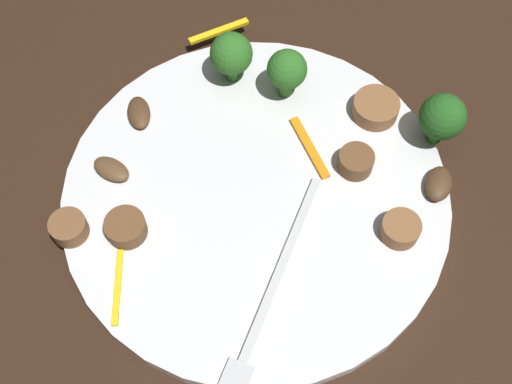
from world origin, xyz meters
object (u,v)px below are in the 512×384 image
at_px(fork, 265,306).
at_px(pepper_strip_2, 219,31).
at_px(broccoli_floret_0, 442,117).
at_px(pepper_strip_0, 310,147).
at_px(broccoli_floret_1, 231,54).
at_px(pepper_strip_1, 118,287).
at_px(mushroom_2, 439,184).
at_px(plate, 256,196).
at_px(sausage_slice_1, 126,228).
at_px(sausage_slice_2, 69,228).
at_px(mushroom_1, 139,113).
at_px(broccoli_floret_2, 287,70).
at_px(sausage_slice_4, 400,229).
at_px(mushroom_0, 111,169).
at_px(sausage_slice_0, 356,162).
at_px(sausage_slice_3, 376,108).

bearing_deg(fork, pepper_strip_2, -149.32).
bearing_deg(broccoli_floret_0, pepper_strip_0, -54.08).
distance_m(broccoli_floret_1, pepper_strip_1, 0.20).
xyz_separation_m(broccoli_floret_1, mushroom_2, (0.01, 0.18, -0.02)).
distance_m(fork, broccoli_floret_0, 0.19).
distance_m(plate, pepper_strip_0, 0.06).
relative_size(pepper_strip_0, pepper_strip_1, 1.06).
xyz_separation_m(sausage_slice_1, sausage_slice_2, (0.02, -0.03, -0.00)).
height_order(sausage_slice_2, mushroom_1, sausage_slice_2).
bearing_deg(pepper_strip_0, pepper_strip_2, -117.77).
relative_size(fork, broccoli_floret_2, 3.99).
height_order(fork, broccoli_floret_1, broccoli_floret_1).
relative_size(fork, sausage_slice_4, 6.49).
relative_size(mushroom_0, pepper_strip_2, 0.56).
height_order(broccoli_floret_0, pepper_strip_1, broccoli_floret_0).
bearing_deg(broccoli_floret_0, sausage_slice_1, -40.54).
bearing_deg(mushroom_1, pepper_strip_1, 29.07).
relative_size(mushroom_0, pepper_strip_0, 0.53).
distance_m(sausage_slice_0, mushroom_1, 0.17).
bearing_deg(mushroom_2, mushroom_1, -75.62).
relative_size(broccoli_floret_2, sausage_slice_4, 1.63).
distance_m(plate, broccoli_floret_2, 0.10).
relative_size(mushroom_2, pepper_strip_0, 0.52).
xyz_separation_m(fork, pepper_strip_2, (-0.19, -0.15, -0.00)).
height_order(sausage_slice_3, pepper_strip_1, sausage_slice_3).
distance_m(sausage_slice_2, mushroom_1, 0.11).
xyz_separation_m(broccoli_floret_2, pepper_strip_1, (0.20, -0.02, -0.03)).
relative_size(sausage_slice_1, mushroom_2, 0.97).
height_order(sausage_slice_2, pepper_strip_1, sausage_slice_2).
relative_size(broccoli_floret_1, pepper_strip_1, 0.85).
distance_m(sausage_slice_1, pepper_strip_0, 0.15).
height_order(broccoli_floret_2, sausage_slice_4, broccoli_floret_2).
distance_m(broccoli_floret_0, mushroom_0, 0.25).
distance_m(broccoli_floret_0, sausage_slice_1, 0.24).
bearing_deg(plate, mushroom_2, 121.93).
xyz_separation_m(broccoli_floret_1, mushroom_1, (0.07, -0.04, -0.02)).
xyz_separation_m(sausage_slice_2, pepper_strip_1, (0.02, 0.05, -0.01)).
distance_m(sausage_slice_1, mushroom_2, 0.23).
bearing_deg(broccoli_floret_0, mushroom_2, 26.56).
bearing_deg(sausage_slice_0, sausage_slice_4, 56.88).
bearing_deg(broccoli_floret_2, mushroom_0, -30.46).
xyz_separation_m(sausage_slice_0, mushroom_1, (0.04, -0.17, -0.00)).
xyz_separation_m(broccoli_floret_2, sausage_slice_1, (0.16, -0.04, -0.02)).
distance_m(sausage_slice_0, pepper_strip_2, 0.17).
bearing_deg(broccoli_floret_1, pepper_strip_0, 71.55).
height_order(sausage_slice_1, mushroom_1, sausage_slice_1).
bearing_deg(pepper_strip_0, sausage_slice_3, 152.40).
bearing_deg(mushroom_0, mushroom_2, 117.18).
distance_m(broccoli_floret_2, mushroom_0, 0.15).
bearing_deg(pepper_strip_1, sausage_slice_3, 157.94).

